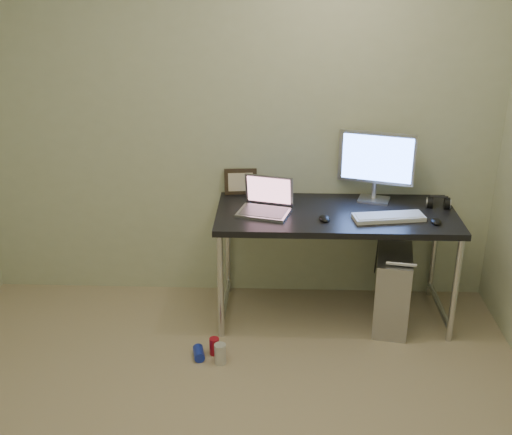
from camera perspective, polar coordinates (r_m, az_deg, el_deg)
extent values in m
cube|color=beige|center=(4.27, -1.83, 8.55)|extent=(3.50, 0.02, 2.50)
cube|color=black|center=(4.12, 7.14, 0.24)|extent=(1.53, 0.67, 0.04)
cylinder|color=silver|center=(4.02, -3.18, -6.18)|extent=(0.04, 0.04, 0.71)
cylinder|color=silver|center=(4.54, -2.53, -2.60)|extent=(0.04, 0.04, 0.71)
cylinder|color=silver|center=(4.15, 17.27, -6.26)|extent=(0.04, 0.04, 0.71)
cylinder|color=silver|center=(4.66, 15.54, -2.78)|extent=(0.04, 0.04, 0.71)
cylinder|color=silver|center=(4.41, -2.76, -7.47)|extent=(0.04, 0.59, 0.04)
cylinder|color=silver|center=(4.53, 15.97, -7.52)|extent=(0.04, 0.59, 0.04)
cube|color=#A9A9AD|center=(4.30, 12.01, -6.12)|extent=(0.30, 0.52, 0.51)
cylinder|color=silver|center=(3.99, 12.79, -4.04)|extent=(0.18, 0.06, 0.02)
cylinder|color=silver|center=(4.36, 11.88, -1.62)|extent=(0.18, 0.06, 0.02)
cylinder|color=black|center=(4.55, 10.80, -2.30)|extent=(0.01, 0.16, 0.69)
cylinder|color=black|center=(4.56, 11.94, -2.64)|extent=(0.02, 0.11, 0.71)
cylinder|color=red|center=(4.00, -3.72, -11.34)|extent=(0.08, 0.08, 0.11)
cylinder|color=silver|center=(3.92, -3.20, -12.01)|extent=(0.08, 0.08, 0.13)
cylinder|color=#1B2FBD|center=(3.99, -5.11, -11.92)|extent=(0.09, 0.13, 0.06)
cube|color=silver|center=(4.05, 0.68, 0.44)|extent=(0.36, 0.30, 0.02)
cube|color=slate|center=(4.04, 0.68, 0.57)|extent=(0.32, 0.25, 0.00)
cube|color=gray|center=(4.12, 1.17, 2.47)|extent=(0.32, 0.12, 0.20)
cube|color=#81515D|center=(4.11, 1.17, 2.43)|extent=(0.28, 0.11, 0.17)
cube|color=silver|center=(4.34, 10.42, 1.59)|extent=(0.23, 0.19, 0.01)
cylinder|color=silver|center=(4.33, 10.45, 2.43)|extent=(0.03, 0.03, 0.11)
cube|color=silver|center=(4.25, 10.68, 5.24)|extent=(0.48, 0.17, 0.34)
cube|color=#4E7DFF|center=(4.23, 10.71, 5.16)|extent=(0.43, 0.13, 0.30)
cube|color=silver|center=(4.05, 11.70, 0.02)|extent=(0.46, 0.21, 0.03)
ellipsoid|color=black|center=(4.06, 15.72, -0.24)|extent=(0.07, 0.11, 0.03)
ellipsoid|color=black|center=(3.97, 6.11, 0.01)|extent=(0.08, 0.11, 0.04)
cylinder|color=black|center=(4.30, 15.22, 1.22)|extent=(0.05, 0.09, 0.09)
cylinder|color=black|center=(4.33, 16.58, 1.20)|extent=(0.05, 0.09, 0.09)
cube|color=black|center=(4.30, 15.97, 1.80)|extent=(0.12, 0.03, 0.01)
cube|color=black|center=(4.36, -1.37, 3.22)|extent=(0.23, 0.09, 0.18)
cylinder|color=silver|center=(4.31, 0.90, 2.46)|extent=(0.01, 0.01, 0.10)
cylinder|color=silver|center=(4.29, 0.90, 3.23)|extent=(0.05, 0.04, 0.04)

